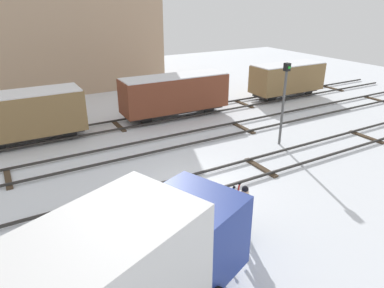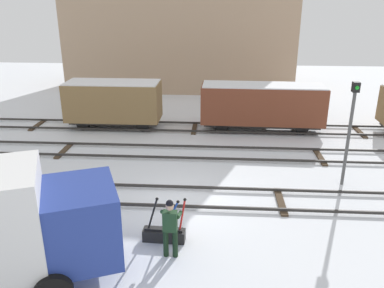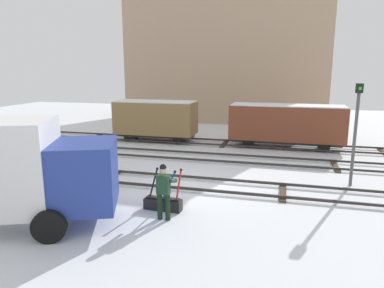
# 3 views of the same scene
# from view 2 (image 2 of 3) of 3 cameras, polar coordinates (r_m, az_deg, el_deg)

# --- Properties ---
(ground_plane) EXTENTS (60.00, 60.00, 0.00)m
(ground_plane) POSITION_cam_2_polar(r_m,az_deg,el_deg) (14.15, -1.66, -8.00)
(ground_plane) COLOR silver
(track_main_line) EXTENTS (44.00, 1.94, 0.18)m
(track_main_line) POSITION_cam_2_polar(r_m,az_deg,el_deg) (14.10, -1.67, -7.62)
(track_main_line) COLOR #2D2B28
(track_main_line) RESTS_ON ground_plane
(track_siding_near) EXTENTS (44.00, 1.94, 0.18)m
(track_siding_near) POSITION_cam_2_polar(r_m,az_deg,el_deg) (17.97, -0.38, -1.19)
(track_siding_near) COLOR #2D2B28
(track_siding_near) RESTS_ON ground_plane
(track_siding_far) EXTENTS (44.00, 1.94, 0.18)m
(track_siding_far) POSITION_cam_2_polar(r_m,az_deg,el_deg) (21.47, 0.35, 2.46)
(track_siding_far) COLOR #2D2B28
(track_siding_far) RESTS_ON ground_plane
(switch_lever_frame) EXTENTS (1.30, 0.42, 1.44)m
(switch_lever_frame) POSITION_cam_2_polar(r_m,az_deg,el_deg) (11.88, -4.02, -12.76)
(switch_lever_frame) COLOR black
(switch_lever_frame) RESTS_ON ground_plane
(rail_worker) EXTENTS (0.56, 0.66, 1.74)m
(rail_worker) POSITION_cam_2_polar(r_m,az_deg,el_deg) (10.87, -3.17, -11.58)
(rail_worker) COLOR black
(rail_worker) RESTS_ON ground_plane
(signal_post) EXTENTS (0.24, 0.32, 3.97)m
(signal_post) POSITION_cam_2_polar(r_m,az_deg,el_deg) (15.43, 21.95, 2.68)
(signal_post) COLOR #4C4C4C
(signal_post) RESTS_ON ground_plane
(apartment_building) EXTENTS (17.24, 6.87, 11.82)m
(apartment_building) POSITION_cam_2_polar(r_m,az_deg,el_deg) (31.85, -1.57, 18.97)
(apartment_building) COLOR tan
(apartment_building) RESTS_ON ground_plane
(freight_car_near_switch) EXTENTS (5.02, 2.04, 2.55)m
(freight_car_near_switch) POSITION_cam_2_polar(r_m,az_deg,el_deg) (21.79, -11.28, 6.01)
(freight_car_near_switch) COLOR #2D2B28
(freight_car_near_switch) RESTS_ON ground_plane
(freight_car_back_track) EXTENTS (6.43, 2.06, 2.51)m
(freight_car_back_track) POSITION_cam_2_polar(r_m,az_deg,el_deg) (21.19, 10.11, 5.63)
(freight_car_back_track) COLOR #2D2B28
(freight_car_back_track) RESTS_ON ground_plane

